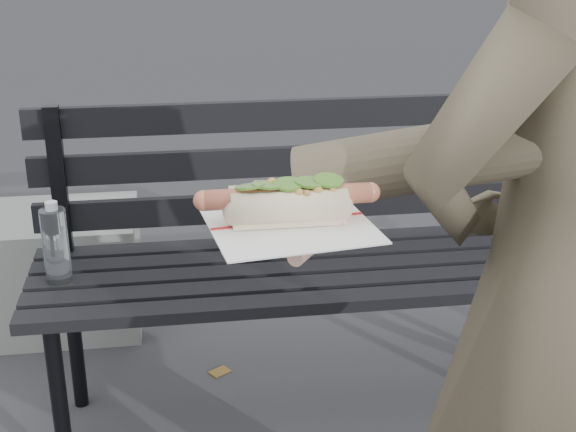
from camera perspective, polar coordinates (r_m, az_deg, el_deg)
park_bench at (r=2.14m, az=1.58°, el=-1.66°), size 1.50×0.44×0.88m
person at (r=1.26m, az=18.97°, el=-6.39°), size 0.67×0.55×1.60m
held_hotdog at (r=1.06m, az=10.48°, el=3.50°), size 0.64×0.31×0.20m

